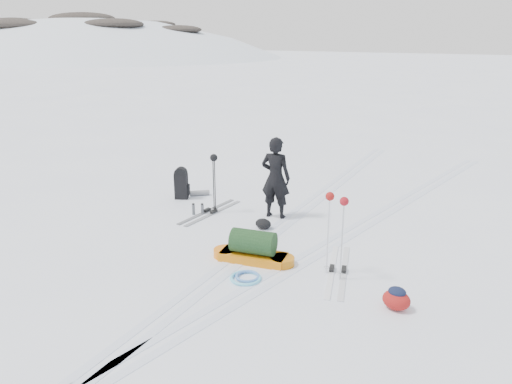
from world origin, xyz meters
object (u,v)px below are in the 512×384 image
at_px(pulk_sled, 253,249).
at_px(ski_poles_black, 214,165).
at_px(expedition_rucksack, 184,184).
at_px(skier, 276,178).

height_order(pulk_sled, ski_poles_black, ski_poles_black).
bearing_deg(ski_poles_black, expedition_rucksack, 137.23).
distance_m(skier, ski_poles_black, 1.38).
xyz_separation_m(skier, ski_poles_black, (-1.29, -0.46, 0.21)).
xyz_separation_m(skier, expedition_rucksack, (-2.54, -0.03, -0.53)).
bearing_deg(pulk_sled, skier, 97.17).
bearing_deg(skier, ski_poles_black, 11.17).
relative_size(pulk_sled, ski_poles_black, 1.15).
bearing_deg(expedition_rucksack, pulk_sled, -60.03).
relative_size(pulk_sled, expedition_rucksack, 1.94).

